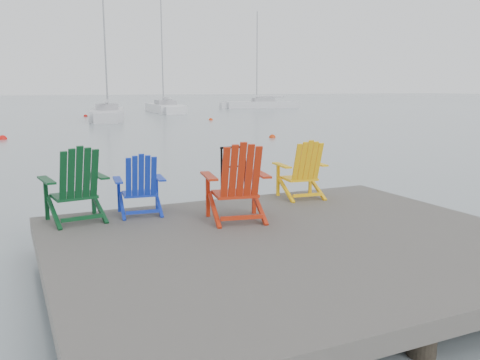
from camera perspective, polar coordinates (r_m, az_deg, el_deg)
name	(u,v)px	position (r m, az deg, el deg)	size (l,w,h in m)	color
ground	(294,275)	(6.66, 6.10, -10.54)	(400.00, 400.00, 0.00)	gray
dock	(295,249)	(6.55, 6.16, -7.70)	(6.00, 5.00, 1.40)	#2D2B28
handrail	(233,167)	(8.62, -0.74, 1.46)	(0.48, 0.04, 0.90)	black
chair_green	(76,184)	(7.45, -17.96, -0.46)	(0.93, 0.87, 1.07)	#0A391A
chair_blue	(140,184)	(7.64, -11.16, -0.48)	(0.79, 0.74, 0.92)	#102CAE
chair_red	(237,182)	(7.12, -0.31, -0.21)	(1.00, 0.94, 1.12)	#B4260D
chair_yellow	(302,169)	(8.71, 7.03, 1.20)	(0.85, 0.80, 0.99)	yellow
sailboat_near	(108,115)	(40.96, -14.61, 7.10)	(4.16, 9.18, 12.22)	silver
sailboat_mid	(165,109)	(52.68, -8.47, 7.94)	(3.41, 9.72, 13.00)	silver
sailboat_far	(260,105)	(63.21, 2.29, 8.40)	(8.75, 3.50, 11.74)	silver
buoy_a	(272,138)	(24.87, 3.65, 4.77)	(0.33, 0.33, 0.33)	red
buoy_b	(3,139)	(26.48, -25.10, 4.16)	(0.40, 0.40, 0.40)	red
buoy_c	(211,120)	(38.75, -3.29, 6.72)	(0.33, 0.33, 0.33)	red
buoy_d	(86,116)	(45.84, -16.95, 6.84)	(0.36, 0.36, 0.36)	red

